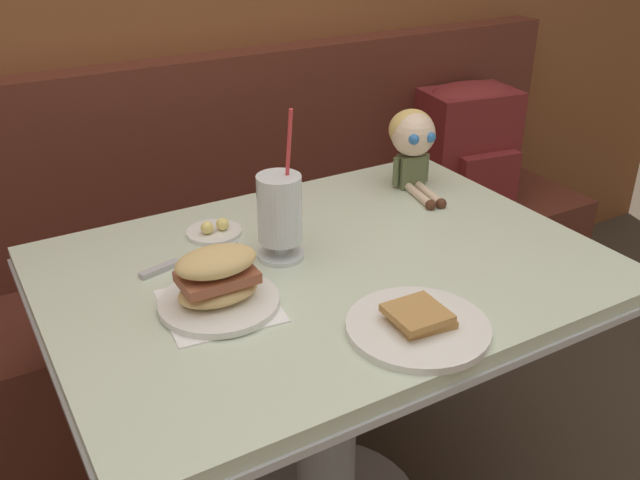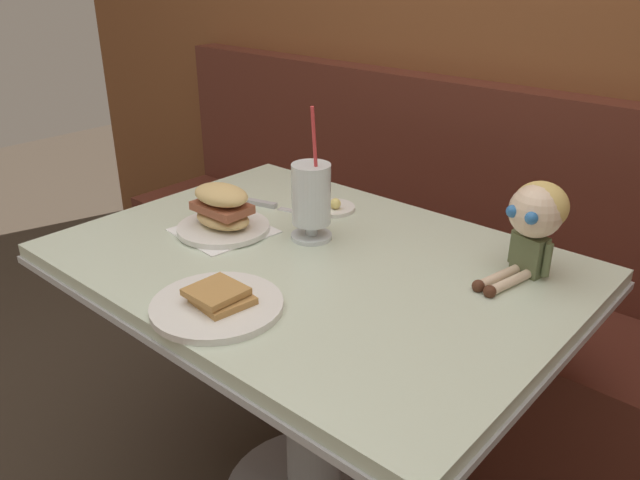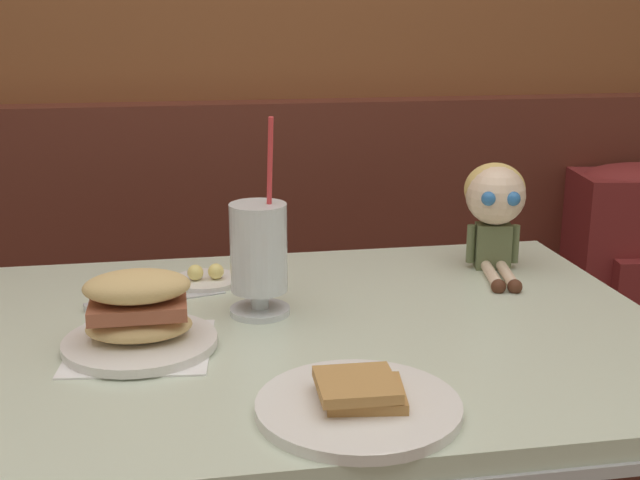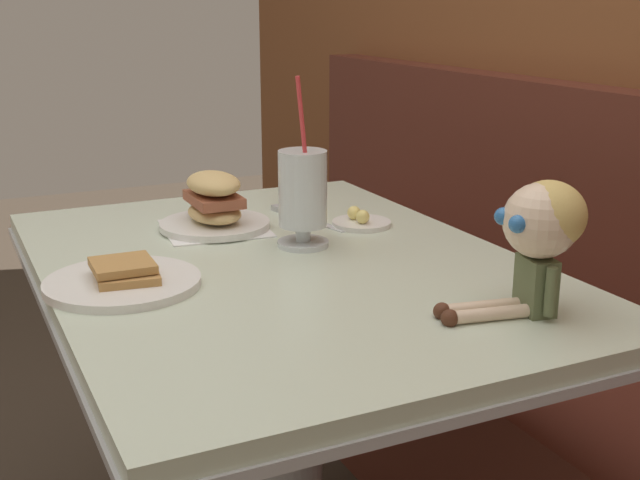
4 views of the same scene
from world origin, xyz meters
The scene contains 9 objects.
booth_bench centered at (0.00, 0.81, 0.33)m, with size 2.60×0.48×1.00m.
diner_table centered at (0.00, 0.18, 0.54)m, with size 1.11×0.81×0.74m.
toast_plate centered at (0.01, -0.10, 0.75)m, with size 0.25×0.25×0.04m.
milkshake_glass centered at (-0.07, 0.25, 0.84)m, with size 0.10×0.10×0.32m.
sandwich_plate centered at (-0.25, 0.14, 0.79)m, with size 0.22×0.22×0.12m.
butter_saucer centered at (-0.15, 0.42, 0.75)m, with size 0.12×0.12×0.04m.
butter_knife centered at (-0.27, 0.33, 0.74)m, with size 0.23×0.08×0.01m.
seated_doll centered at (0.39, 0.42, 0.87)m, with size 0.13×0.23×0.20m.
backpack centered at (0.91, 0.78, 0.66)m, with size 0.33×0.28×0.41m.
Camera 1 is at (-0.63, -0.88, 1.43)m, focal length 39.14 mm.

